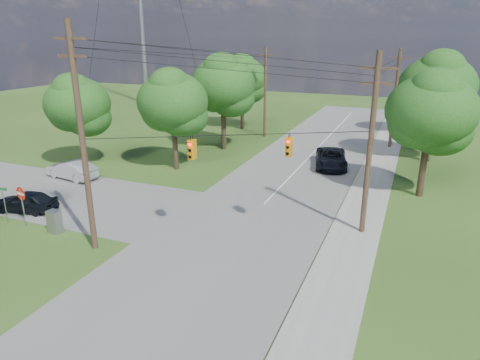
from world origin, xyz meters
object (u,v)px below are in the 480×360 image
at_px(pole_ne, 370,144).
at_px(control_cabinet, 55,222).
at_px(car_cross_silver, 71,170).
at_px(car_main_north, 331,158).
at_px(do_not_enter_sign, 21,198).
at_px(pole_north_e, 395,99).
at_px(pole_sw, 82,139).
at_px(car_cross_dark, 26,201).
at_px(pole_north_w, 265,92).

relative_size(pole_ne, control_cabinet, 7.41).
distance_m(pole_ne, car_cross_silver, 23.86).
xyz_separation_m(car_main_north, do_not_enter_sign, (-14.99, -19.75, 1.05)).
bearing_deg(pole_north_e, car_main_north, -115.22).
relative_size(pole_sw, car_cross_silver, 2.57).
bearing_deg(pole_ne, do_not_enter_sign, -160.10).
height_order(pole_ne, do_not_enter_sign, pole_ne).
distance_m(pole_ne, pole_north_e, 22.00).
xyz_separation_m(pole_north_e, car_cross_dark, (-21.20, -27.20, -4.40)).
relative_size(pole_north_w, car_cross_dark, 2.43).
bearing_deg(pole_north_w, pole_ne, -57.71).
xyz_separation_m(pole_sw, pole_north_e, (13.50, 29.60, -1.10)).
distance_m(pole_north_w, car_cross_dark, 28.51).
relative_size(pole_north_e, car_cross_silver, 2.14).
height_order(pole_ne, car_main_north, pole_ne).
bearing_deg(control_cabinet, pole_ne, 30.48).
bearing_deg(car_main_north, car_cross_dark, -145.98).
height_order(pole_ne, car_cross_silver, pole_ne).
bearing_deg(do_not_enter_sign, car_main_north, 63.10).
distance_m(pole_ne, control_cabinet, 18.93).
height_order(pole_sw, pole_ne, pole_sw).
xyz_separation_m(pole_ne, pole_north_e, (-0.00, 22.00, -0.34)).
height_order(pole_sw, pole_north_e, pole_sw).
height_order(pole_north_w, car_cross_dark, pole_north_w).
relative_size(pole_ne, car_cross_dark, 2.55).
relative_size(car_cross_silver, do_not_enter_sign, 1.79).
xyz_separation_m(car_cross_silver, car_main_north, (19.00, 11.45, 0.03)).
xyz_separation_m(control_cabinet, do_not_enter_sign, (-2.42, -0.00, 1.17)).
relative_size(pole_north_w, car_cross_silver, 2.14).
xyz_separation_m(pole_north_w, car_cross_silver, (-9.46, -20.70, -4.33)).
relative_size(pole_sw, pole_north_e, 1.20).
relative_size(pole_sw, pole_north_w, 1.20).
distance_m(car_main_north, do_not_enter_sign, 24.81).
relative_size(pole_north_e, do_not_enter_sign, 3.85).
bearing_deg(pole_sw, pole_ne, 29.38).
bearing_deg(pole_north_w, control_cabinet, -95.96).
bearing_deg(car_cross_silver, car_main_north, 128.65).
relative_size(pole_sw, pole_ne, 1.14).
bearing_deg(car_cross_silver, pole_north_e, 139.13).
xyz_separation_m(pole_north_e, pole_north_w, (-13.90, 0.00, 0.00)).
bearing_deg(car_main_north, car_cross_silver, -161.74).
bearing_deg(car_cross_dark, pole_north_w, 152.98).
xyz_separation_m(car_cross_dark, control_cabinet, (4.28, -1.80, -0.03)).
bearing_deg(car_cross_dark, car_cross_silver, -173.60).
height_order(car_cross_dark, control_cabinet, car_cross_dark).
bearing_deg(car_main_north, pole_north_w, 123.08).
bearing_deg(pole_north_w, pole_north_e, 0.00).
relative_size(car_main_north, control_cabinet, 4.05).
xyz_separation_m(pole_north_w, do_not_enter_sign, (-5.45, -29.00, -3.25)).
distance_m(pole_north_w, control_cabinet, 29.49).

